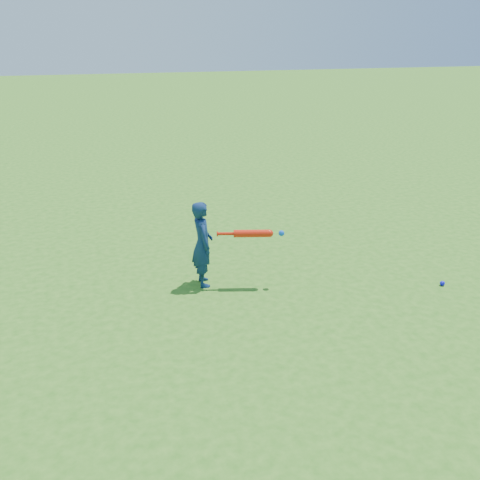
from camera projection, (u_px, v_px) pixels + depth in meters
The scene contains 4 objects.
ground at pixel (202, 304), 6.76m from camera, with size 80.00×80.00×0.00m, color #2E6A19.
child at pixel (202, 244), 7.09m from camera, with size 0.43×0.28×1.17m, color #10264D.
ground_ball_blue at pixel (442, 283), 7.23m from camera, with size 0.07×0.07×0.07m, color #0F0DE7.
bat_swing at pixel (255, 233), 7.00m from camera, with size 0.87×0.29×0.10m.
Camera 1 is at (-1.24, -5.89, 3.22)m, focal length 40.00 mm.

